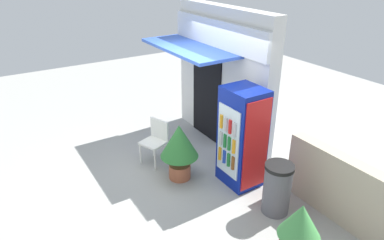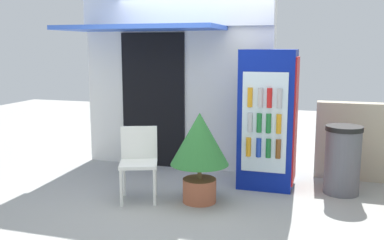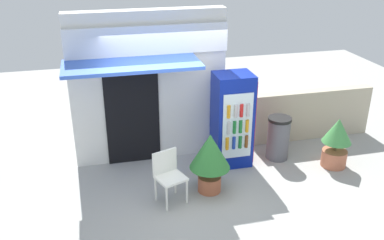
# 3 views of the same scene
# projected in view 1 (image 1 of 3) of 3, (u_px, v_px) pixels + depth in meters

# --- Properties ---
(ground) EXTENTS (16.00, 16.00, 0.00)m
(ground) POSITION_uv_depth(u_px,v_px,m) (174.00, 167.00, 6.78)
(ground) COLOR #A3A39E
(storefront_building) EXTENTS (2.94, 1.24, 2.88)m
(storefront_building) POSITION_uv_depth(u_px,v_px,m) (220.00, 75.00, 7.14)
(storefront_building) COLOR silver
(storefront_building) RESTS_ON ground
(drink_cooler) EXTENTS (0.71, 0.65, 1.79)m
(drink_cooler) POSITION_uv_depth(u_px,v_px,m) (242.00, 138.00, 5.97)
(drink_cooler) COLOR navy
(drink_cooler) RESTS_ON ground
(plastic_chair) EXTENTS (0.56, 0.54, 0.87)m
(plastic_chair) POSITION_uv_depth(u_px,v_px,m) (156.00, 138.00, 6.75)
(plastic_chair) COLOR white
(plastic_chair) RESTS_ON ground
(potted_plant_near_shop) EXTENTS (0.69, 0.69, 1.08)m
(potted_plant_near_shop) POSITION_uv_depth(u_px,v_px,m) (179.00, 145.00, 6.17)
(potted_plant_near_shop) COLOR #AD5B3D
(potted_plant_near_shop) RESTS_ON ground
(potted_plant_curbside) EXTENTS (0.55, 0.55, 0.97)m
(potted_plant_curbside) POSITION_uv_depth(u_px,v_px,m) (299.00, 232.00, 4.41)
(potted_plant_curbside) COLOR #BC6B4C
(potted_plant_curbside) RESTS_ON ground
(trash_bin) EXTENTS (0.45, 0.45, 0.86)m
(trash_bin) POSITION_uv_depth(u_px,v_px,m) (277.00, 188.00, 5.43)
(trash_bin) COLOR #595960
(trash_bin) RESTS_ON ground
(stone_boundary_wall) EXTENTS (2.75, 0.24, 1.07)m
(stone_boundary_wall) POSITION_uv_depth(u_px,v_px,m) (366.00, 203.00, 4.94)
(stone_boundary_wall) COLOR #B7AD93
(stone_boundary_wall) RESTS_ON ground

